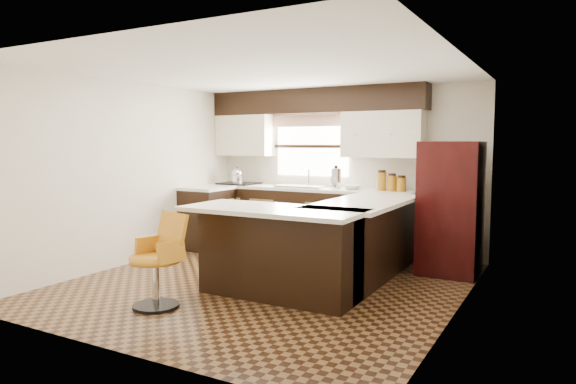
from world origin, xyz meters
The scene contains 30 objects.
floor centered at (0.00, 0.00, 0.00)m, with size 4.40×4.40×0.00m, color #49301A.
ceiling centered at (0.00, 0.00, 2.40)m, with size 4.40×4.40×0.00m, color silver.
wall_back centered at (0.00, 2.20, 1.20)m, with size 4.40×4.40×0.00m, color beige.
wall_front centered at (0.00, -2.20, 1.20)m, with size 4.40×4.40×0.00m, color beige.
wall_left centered at (-2.10, 0.00, 1.20)m, with size 4.40×4.40×0.00m, color beige.
wall_right centered at (2.10, 0.00, 1.20)m, with size 4.40×4.40×0.00m, color beige.
base_cab_back centered at (-0.45, 1.90, 0.45)m, with size 3.30×0.60×0.90m, color black.
base_cab_left centered at (-1.80, 1.25, 0.45)m, with size 0.60×0.70×0.90m, color black.
counter_back centered at (-0.45, 1.90, 0.92)m, with size 3.30×0.60×0.04m, color silver.
counter_left centered at (-1.80, 1.25, 0.92)m, with size 0.60×0.70×0.04m, color silver.
soffit centered at (-0.40, 2.03, 2.22)m, with size 3.40×0.35×0.36m, color black.
upper_cab_left centered at (-1.62, 2.03, 1.72)m, with size 0.94×0.35×0.64m, color beige.
upper_cab_right centered at (0.68, 2.03, 1.72)m, with size 1.14×0.35×0.64m, color beige.
window_pane centered at (-0.50, 2.18, 1.55)m, with size 1.20×0.02×0.90m, color white.
valance centered at (-0.50, 2.14, 1.94)m, with size 1.30×0.06×0.18m, color #D19B93.
sink centered at (-0.50, 1.88, 0.96)m, with size 0.75×0.45×0.03m, color #B2B2B7.
dishwasher centered at (0.55, 1.61, 0.43)m, with size 0.58×0.03×0.78m, color black.
cooktop centered at (-1.65, 1.88, 0.96)m, with size 0.58×0.50×0.03m, color black.
peninsula_long centered at (0.90, 0.62, 0.45)m, with size 0.60×1.95×0.90m, color black.
peninsula_return centered at (0.38, -0.35, 0.45)m, with size 1.65×0.60×0.90m, color black.
counter_pen_long centered at (0.95, 0.62, 0.92)m, with size 0.84×1.95×0.04m, color silver.
counter_pen_return centered at (0.35, -0.44, 0.92)m, with size 1.89×0.84×0.04m, color silver.
refrigerator centered at (1.73, 1.48, 0.81)m, with size 0.70×0.67×1.62m, color black.
bar_chair centered at (-0.50, -1.25, 0.46)m, with size 0.49×0.49×0.92m, color #C67E19, non-canonical shape.
kettle centered at (-1.68, 1.88, 1.09)m, with size 0.18×0.18×0.25m, color silver, non-canonical shape.
percolator centered at (0.03, 1.90, 1.09)m, with size 0.15×0.15×0.30m, color silver.
mixing_bowl centered at (0.28, 1.90, 0.98)m, with size 0.26×0.26×0.06m, color white.
canister_large centered at (0.71, 1.92, 1.07)m, with size 0.13×0.13×0.25m, color #905F15.
canister_med centered at (0.85, 1.92, 1.05)m, with size 0.13×0.13×0.21m, color #905F15.
canister_small centered at (0.99, 1.92, 1.04)m, with size 0.13×0.13×0.19m, color #905F15.
Camera 1 is at (3.00, -4.90, 1.60)m, focal length 32.00 mm.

